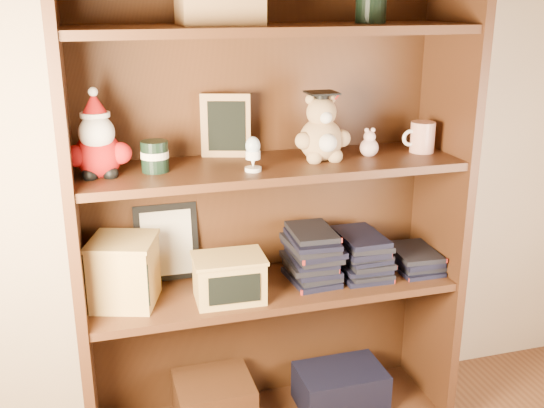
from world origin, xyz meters
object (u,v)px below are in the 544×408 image
(teacher_mug, at_px, (422,137))
(treats_box, at_px, (124,271))
(grad_teddy_bear, at_px, (322,134))
(bookcase, at_px, (267,212))

(teacher_mug, distance_m, treats_box, 1.01)
(grad_teddy_bear, bearing_deg, bookcase, 160.04)
(grad_teddy_bear, height_order, teacher_mug, grad_teddy_bear)
(teacher_mug, bearing_deg, treats_box, -179.95)
(bookcase, relative_size, teacher_mug, 14.56)
(bookcase, distance_m, teacher_mug, 0.55)
(grad_teddy_bear, xyz_separation_m, treats_box, (-0.61, 0.01, -0.38))
(bookcase, height_order, treats_box, bookcase)
(treats_box, bearing_deg, bookcase, 6.49)
(bookcase, distance_m, treats_box, 0.47)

